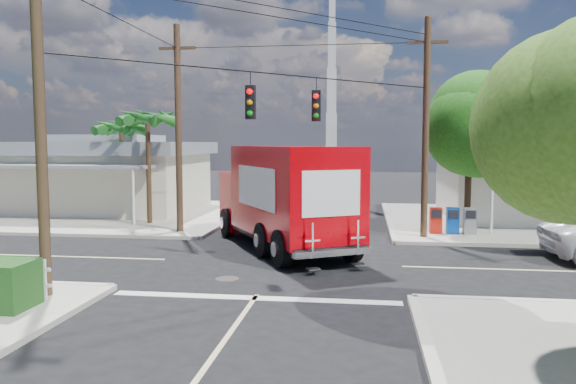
# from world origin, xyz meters

# --- Properties ---
(ground) EXTENTS (120.00, 120.00, 0.00)m
(ground) POSITION_xyz_m (0.00, 0.00, 0.00)
(ground) COLOR black
(ground) RESTS_ON ground
(sidewalk_ne) EXTENTS (14.12, 14.12, 0.14)m
(sidewalk_ne) POSITION_xyz_m (10.88, 10.88, 0.07)
(sidewalk_ne) COLOR #A7A197
(sidewalk_ne) RESTS_ON ground
(sidewalk_nw) EXTENTS (14.12, 14.12, 0.14)m
(sidewalk_nw) POSITION_xyz_m (-10.88, 10.88, 0.07)
(sidewalk_nw) COLOR #A7A197
(sidewalk_nw) RESTS_ON ground
(road_markings) EXTENTS (32.00, 32.00, 0.01)m
(road_markings) POSITION_xyz_m (0.00, -1.47, 0.01)
(road_markings) COLOR beige
(road_markings) RESTS_ON ground
(building_ne) EXTENTS (11.80, 10.20, 4.50)m
(building_ne) POSITION_xyz_m (12.50, 11.97, 2.32)
(building_ne) COLOR silver
(building_ne) RESTS_ON sidewalk_ne
(building_nw) EXTENTS (10.80, 10.20, 4.30)m
(building_nw) POSITION_xyz_m (-12.00, 12.46, 2.22)
(building_nw) COLOR beige
(building_nw) RESTS_ON sidewalk_nw
(radio_tower) EXTENTS (0.80, 0.80, 17.00)m
(radio_tower) POSITION_xyz_m (0.50, 20.00, 5.64)
(radio_tower) COLOR silver
(radio_tower) RESTS_ON ground
(tree_ne_front) EXTENTS (4.21, 4.14, 6.66)m
(tree_ne_front) POSITION_xyz_m (7.21, 6.76, 4.77)
(tree_ne_front) COLOR #422D1C
(tree_ne_front) RESTS_ON sidewalk_ne
(tree_ne_back) EXTENTS (3.77, 3.66, 5.82)m
(tree_ne_back) POSITION_xyz_m (9.81, 8.96, 4.19)
(tree_ne_back) COLOR #422D1C
(tree_ne_back) RESTS_ON sidewalk_ne
(palm_nw_front) EXTENTS (3.01, 3.08, 5.59)m
(palm_nw_front) POSITION_xyz_m (-7.50, 7.50, 5.04)
(palm_nw_front) COLOR #422D1C
(palm_nw_front) RESTS_ON sidewalk_nw
(palm_nw_back) EXTENTS (3.01, 3.08, 5.19)m
(palm_nw_back) POSITION_xyz_m (-9.50, 9.00, 4.67)
(palm_nw_back) COLOR #422D1C
(palm_nw_back) RESTS_ON sidewalk_nw
(utility_poles) EXTENTS (12.00, 10.68, 9.00)m
(utility_poles) POSITION_xyz_m (-1.58, 1.60, 4.67)
(utility_poles) COLOR #473321
(utility_poles) RESTS_ON ground
(vending_boxes) EXTENTS (1.90, 0.50, 1.10)m
(vending_boxes) POSITION_xyz_m (6.50, 6.20, 0.69)
(vending_boxes) COLOR red
(vending_boxes) RESTS_ON sidewalk_ne
(delivery_truck) EXTENTS (6.66, 9.05, 3.87)m
(delivery_truck) POSITION_xyz_m (-0.23, 2.60, 1.96)
(delivery_truck) COLOR black
(delivery_truck) RESTS_ON ground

